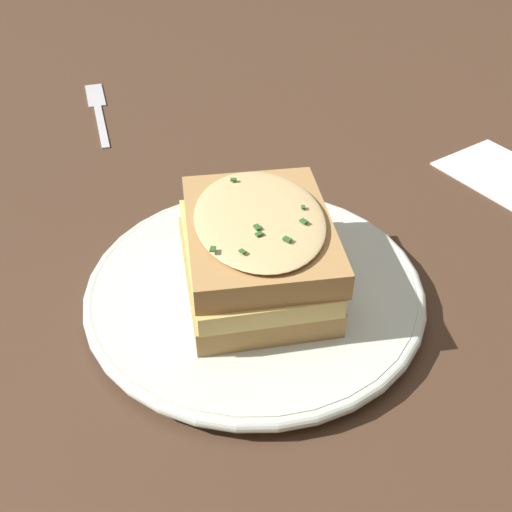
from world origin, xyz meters
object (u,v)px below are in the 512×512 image
at_px(sandwich, 257,251).
at_px(fork, 97,106).
at_px(dinner_plate, 256,291).
at_px(napkin, 502,173).

height_order(sandwich, fork, sandwich).
height_order(dinner_plate, fork, dinner_plate).
distance_m(sandwich, fork, 0.41).
xyz_separation_m(sandwich, fork, (-0.41, -0.01, -0.05)).
relative_size(dinner_plate, fork, 1.52).
distance_m(dinner_plate, napkin, 0.33).
distance_m(sandwich, napkin, 0.33).
xyz_separation_m(fork, napkin, (0.37, 0.33, 0.00)).
relative_size(sandwich, fork, 0.96).
bearing_deg(napkin, fork, -138.25).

